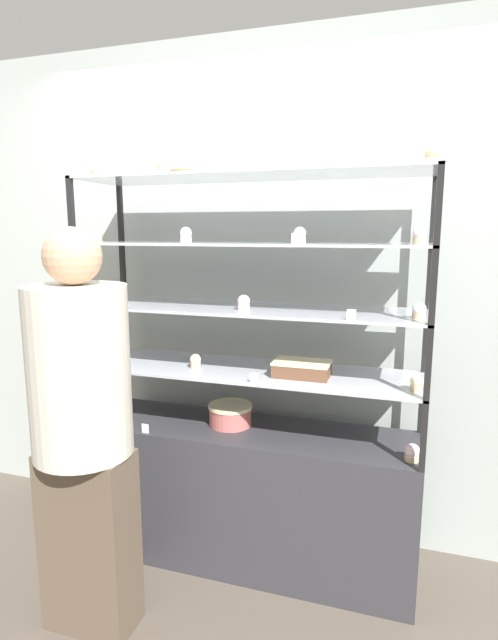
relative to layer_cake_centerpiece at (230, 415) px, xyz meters
The scene contains 33 objects.
ground_plane 0.75m from the layer_cake_centerpiece, 10.84° to the right, with size 20.00×20.00×0.00m, color brown.
back_wall 0.66m from the layer_cake_centerpiece, 73.33° to the left, with size 8.00×0.05×2.60m.
display_base 0.41m from the layer_cake_centerpiece, 10.84° to the right, with size 1.60×0.44×0.69m.
display_riser_lower 0.25m from the layer_cake_centerpiece, 10.84° to the right, with size 1.60×0.44×0.30m.
display_riser_middle 0.53m from the layer_cake_centerpiece, 10.84° to the right, with size 1.60×0.44×0.30m.
display_riser_upper 0.83m from the layer_cake_centerpiece, 10.84° to the right, with size 1.60×0.44×0.30m.
display_riser_top 1.12m from the layer_cake_centerpiece, 10.84° to the right, with size 1.60×0.44×0.30m.
layer_cake_centerpiece is the anchor object (origin of this frame).
sheet_cake_frosted 0.46m from the layer_cake_centerpiece, ahead, with size 0.25×0.16×0.07m.
cupcake_0 0.65m from the layer_cake_centerpiece, 169.63° to the right, with size 0.06×0.06×0.07m.
cupcake_1 0.86m from the layer_cake_centerpiece, ahead, with size 0.06×0.06×0.07m.
price_tag_0 0.41m from the layer_cake_centerpiece, 148.11° to the right, with size 0.04×0.00×0.04m.
cupcake_2 0.70m from the layer_cake_centerpiece, 169.20° to the right, with size 0.05×0.05×0.07m.
cupcake_3 0.32m from the layer_cake_centerpiece, 152.98° to the right, with size 0.05×0.05×0.07m.
cupcake_4 0.91m from the layer_cake_centerpiece, ahead, with size 0.05×0.05×0.07m.
price_tag_1 0.39m from the layer_cake_centerpiece, 49.00° to the right, with size 0.04×0.00×0.04m.
cupcake_5 0.87m from the layer_cake_centerpiece, 169.38° to the right, with size 0.06×0.06×0.07m.
cupcake_6 0.59m from the layer_cake_centerpiece, 42.74° to the right, with size 0.06×0.06×0.07m.
cupcake_7 1.03m from the layer_cake_centerpiece, ahead, with size 0.06×0.06×0.07m.
price_tag_2 0.84m from the layer_cake_centerpiece, 20.22° to the right, with size 0.04×0.00×0.04m.
cupcake_8 1.09m from the layer_cake_centerpiece, behind, with size 0.05×0.05×0.07m.
cupcake_9 0.90m from the layer_cake_centerpiece, 137.79° to the right, with size 0.05×0.05×0.07m.
cupcake_10 0.94m from the layer_cake_centerpiece, 14.63° to the right, with size 0.05×0.05×0.07m.
cupcake_11 1.21m from the layer_cake_centerpiece, ahead, with size 0.05×0.05×0.07m.
price_tag_3 0.96m from the layer_cake_centerpiece, 30.99° to the right, with size 0.04×0.00×0.04m.
cupcake_12 1.33m from the layer_cake_centerpiece, behind, with size 0.05×0.05×0.06m.
cupcake_13 1.20m from the layer_cake_centerpiece, 158.37° to the right, with size 0.05×0.05×0.06m.
cupcake_14 1.18m from the layer_cake_centerpiece, 47.73° to the right, with size 0.05×0.05×0.06m.
cupcake_15 1.26m from the layer_cake_centerpiece, ahead, with size 0.05×0.05×0.06m.
cupcake_16 1.45m from the layer_cake_centerpiece, ahead, with size 0.05×0.05×0.06m.
price_tag_4 1.22m from the layer_cake_centerpiece, 33.19° to the right, with size 0.04×0.00×0.04m.
donut_glazed 1.18m from the layer_cake_centerpiece, behind, with size 0.13×0.13×0.04m.
customer_figure 0.75m from the layer_cake_centerpiece, 121.84° to the right, with size 0.38×0.38×1.65m.
Camera 1 is at (0.69, -2.17, 1.63)m, focal length 28.00 mm.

